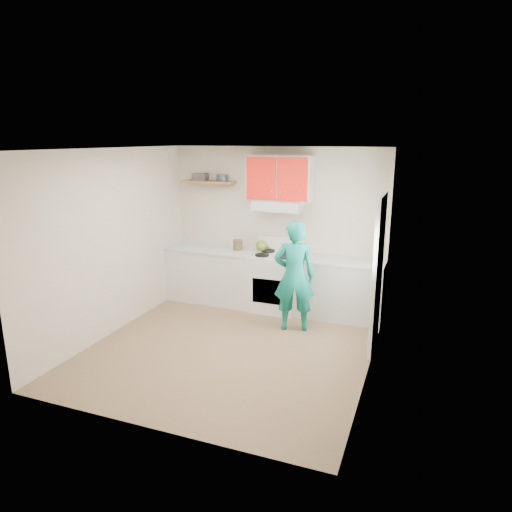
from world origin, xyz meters
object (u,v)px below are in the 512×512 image
at_px(stove, 275,282).
at_px(person, 294,276).
at_px(tin, 222,178).
at_px(kettle, 262,246).
at_px(crock, 238,246).

distance_m(stove, person, 0.91).
relative_size(tin, person, 0.12).
bearing_deg(stove, person, -53.18).
xyz_separation_m(tin, person, (1.50, -0.84, -1.28)).
bearing_deg(tin, person, -29.10).
bearing_deg(kettle, tin, 161.38).
xyz_separation_m(kettle, crock, (-0.39, -0.08, -0.01)).
relative_size(stove, kettle, 4.45).
relative_size(kettle, crock, 1.07).
bearing_deg(crock, tin, 164.22).
distance_m(stove, kettle, 0.64).
xyz_separation_m(tin, kettle, (0.70, -0.01, -1.09)).
bearing_deg(kettle, stove, -45.71).
distance_m(stove, tin, 1.92).
relative_size(crock, person, 0.12).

